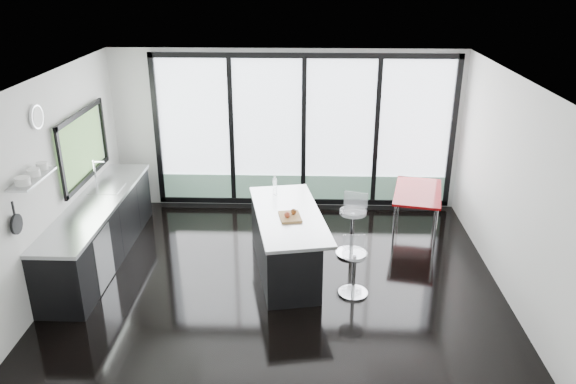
{
  "coord_description": "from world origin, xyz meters",
  "views": [
    {
      "loc": [
        0.34,
        -6.9,
        4.11
      ],
      "look_at": [
        0.1,
        0.3,
        1.15
      ],
      "focal_mm": 35.0,
      "sensor_mm": 36.0,
      "label": 1
    }
  ],
  "objects_px": {
    "bar_stool_near": "(354,273)",
    "bar_stool_far": "(352,232)",
    "island": "(284,241)",
    "red_table": "(416,210)"
  },
  "relations": [
    {
      "from": "bar_stool_near",
      "to": "red_table",
      "type": "bearing_deg",
      "value": 55.98
    },
    {
      "from": "island",
      "to": "bar_stool_near",
      "type": "distance_m",
      "value": 1.16
    },
    {
      "from": "island",
      "to": "red_table",
      "type": "bearing_deg",
      "value": 32.54
    },
    {
      "from": "bar_stool_far",
      "to": "bar_stool_near",
      "type": "bearing_deg",
      "value": -76.16
    },
    {
      "from": "island",
      "to": "bar_stool_far",
      "type": "xyz_separation_m",
      "value": [
        1.01,
        0.45,
        -0.07
      ]
    },
    {
      "from": "bar_stool_near",
      "to": "bar_stool_far",
      "type": "bearing_deg",
      "value": 83.56
    },
    {
      "from": "island",
      "to": "red_table",
      "type": "distance_m",
      "value": 2.52
    },
    {
      "from": "island",
      "to": "bar_stool_far",
      "type": "height_order",
      "value": "island"
    },
    {
      "from": "island",
      "to": "red_table",
      "type": "xyz_separation_m",
      "value": [
        2.12,
        1.35,
        -0.1
      ]
    },
    {
      "from": "bar_stool_near",
      "to": "bar_stool_far",
      "type": "height_order",
      "value": "bar_stool_far"
    }
  ]
}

